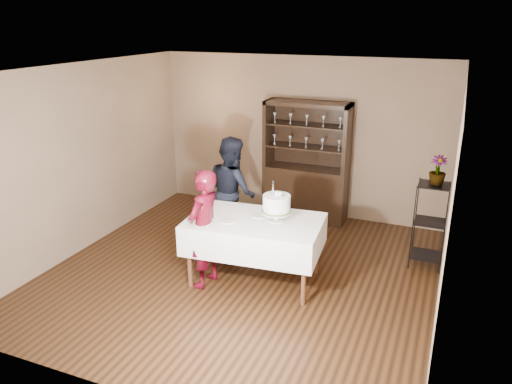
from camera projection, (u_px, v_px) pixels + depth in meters
floor at (242, 273)px, 6.78m from camera, size 5.00×5.00×0.00m
ceiling at (239, 70)px, 5.88m from camera, size 5.00×5.00×0.00m
back_wall at (300, 137)px, 8.51m from camera, size 5.00×0.02×2.70m
wall_left at (83, 158)px, 7.22m from camera, size 0.02×5.00×2.70m
wall_right at (450, 205)px, 5.43m from camera, size 0.02×5.00×2.70m
china_hutch at (306, 181)px, 8.45m from camera, size 1.40×0.48×2.00m
plant_etagere at (430, 222)px, 6.79m from camera, size 0.42×0.42×1.20m
cake_table at (255, 234)px, 6.40m from camera, size 1.79×1.19×0.85m
woman at (204, 229)px, 6.26m from camera, size 0.43×0.60×1.55m
man at (232, 191)px, 7.45m from camera, size 1.01×1.01×1.66m
cake at (277, 205)px, 6.24m from camera, size 0.40×0.40×0.53m
plate_near at (227, 221)px, 6.28m from camera, size 0.25×0.25×0.01m
plate_far at (259, 216)px, 6.44m from camera, size 0.21×0.21×0.01m
potted_plant at (438, 170)px, 6.56m from camera, size 0.24×0.24×0.39m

